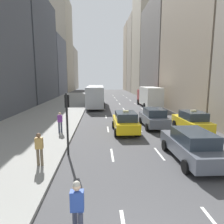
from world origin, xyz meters
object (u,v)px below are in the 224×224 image
(sedan_black_near, at_px, (191,145))
(skateboarder, at_px, (77,208))
(box_truck, at_px, (149,96))
(traffic_light_pole, at_px, (67,114))
(pedestrian_mid_block, at_px, (39,148))
(taxi_lead, at_px, (192,121))
(taxi_second, at_px, (125,122))
(pedestrian_far_walking, at_px, (60,121))
(sedan_silver_behind, at_px, (154,118))
(city_bus, at_px, (95,95))

(sedan_black_near, height_order, skateboarder, skateboarder)
(box_truck, xyz_separation_m, traffic_light_pole, (-9.55, -19.57, 0.70))
(box_truck, bearing_deg, pedestrian_mid_block, -116.58)
(taxi_lead, height_order, box_truck, box_truck)
(box_truck, bearing_deg, taxi_second, -110.68)
(pedestrian_far_walking, bearing_deg, pedestrian_mid_block, -88.21)
(taxi_lead, height_order, sedan_black_near, taxi_lead)
(pedestrian_far_walking, bearing_deg, skateboarder, -76.72)
(taxi_lead, distance_m, pedestrian_far_walking, 10.86)
(taxi_second, relative_size, traffic_light_pole, 1.22)
(sedan_silver_behind, height_order, box_truck, box_truck)
(city_bus, bearing_deg, box_truck, -9.57)
(pedestrian_mid_block, bearing_deg, skateboarder, -63.08)
(sedan_black_near, bearing_deg, box_truck, 82.35)
(sedan_black_near, xyz_separation_m, pedestrian_far_walking, (-8.06, 5.69, 0.20))
(sedan_black_near, xyz_separation_m, skateboarder, (-5.51, -5.11, 0.09))
(sedan_silver_behind, height_order, skateboarder, sedan_silver_behind)
(pedestrian_far_walking, bearing_deg, sedan_silver_behind, 13.53)
(taxi_lead, height_order, skateboarder, taxi_lead)
(traffic_light_pole, bearing_deg, box_truck, 63.99)
(taxi_second, relative_size, sedan_black_near, 0.89)
(skateboarder, relative_size, pedestrian_far_walking, 1.06)
(sedan_black_near, bearing_deg, pedestrian_mid_block, -176.62)
(pedestrian_far_walking, bearing_deg, sedan_black_near, -35.24)
(city_bus, height_order, pedestrian_far_walking, city_bus)
(sedan_silver_behind, relative_size, city_bus, 0.39)
(sedan_silver_behind, bearing_deg, pedestrian_mid_block, -134.17)
(pedestrian_mid_block, bearing_deg, pedestrian_far_walking, 91.79)
(box_truck, bearing_deg, taxi_lead, -90.00)
(city_bus, bearing_deg, sedan_silver_behind, -69.03)
(taxi_lead, xyz_separation_m, city_bus, (-8.41, 16.32, 0.91))
(pedestrian_mid_block, bearing_deg, sedan_silver_behind, 45.83)
(skateboarder, distance_m, pedestrian_far_walking, 11.10)
(taxi_lead, bearing_deg, pedestrian_far_walking, -178.59)
(taxi_lead, xyz_separation_m, sedan_black_near, (-2.80, -5.96, -0.01))
(taxi_second, relative_size, city_bus, 0.38)
(sedan_black_near, bearing_deg, city_bus, 104.14)
(sedan_silver_behind, distance_m, traffic_light_pole, 9.39)
(taxi_second, xyz_separation_m, sedan_silver_behind, (2.80, 1.61, 0.02))
(traffic_light_pole, bearing_deg, sedan_silver_behind, 43.23)
(sedan_silver_behind, relative_size, traffic_light_pole, 1.26)
(pedestrian_far_walking, distance_m, traffic_light_pole, 4.79)
(pedestrian_mid_block, relative_size, traffic_light_pole, 0.46)
(taxi_second, bearing_deg, skateboarder, -103.68)
(taxi_lead, relative_size, sedan_black_near, 0.89)
(city_bus, height_order, pedestrian_mid_block, city_bus)
(pedestrian_far_walking, bearing_deg, box_truck, 54.39)
(taxi_second, relative_size, box_truck, 0.52)
(box_truck, bearing_deg, sedan_black_near, -97.65)
(taxi_second, distance_m, pedestrian_mid_block, 8.23)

